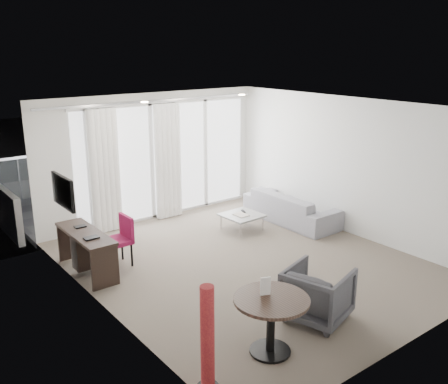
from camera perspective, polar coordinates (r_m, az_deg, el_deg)
floor at (r=8.42m, az=2.52°, el=-8.12°), size 5.00×6.00×0.00m
ceiling at (r=7.72m, az=2.76°, el=9.74°), size 5.00×6.00×0.00m
wall_left at (r=6.71m, az=-13.95°, el=-3.17°), size 0.00×6.00×2.60m
wall_right at (r=9.73m, az=13.98°, el=2.87°), size 0.00×6.00×2.60m
wall_front at (r=6.12m, az=21.12°, el=-5.73°), size 5.00×0.00×2.60m
window_panel at (r=10.53m, az=-6.65°, el=3.70°), size 4.00×0.02×2.38m
window_frame at (r=10.52m, az=-6.61°, el=3.69°), size 4.10×0.06×2.44m
curtain_left at (r=9.74m, az=-13.46°, el=2.32°), size 0.60×0.20×2.38m
curtain_right at (r=10.37m, az=-6.42°, el=3.51°), size 0.60×0.20×2.38m
curtain_track at (r=10.04m, az=-7.88°, el=10.27°), size 4.80×0.04×0.04m
downlight_a at (r=8.53m, az=-9.07°, el=10.12°), size 0.12×0.12×0.02m
downlight_b at (r=9.71m, az=2.05°, el=11.04°), size 0.12×0.12×0.02m
desk at (r=8.26m, az=-15.41°, el=-6.67°), size 0.45×1.44×0.68m
tv at (r=8.01m, az=-17.92°, el=0.06°), size 0.05×0.80×0.50m
desk_chair at (r=8.36m, az=-12.16°, el=-5.58°), size 0.46×0.43×0.84m
round_table at (r=6.05m, az=5.37°, el=-14.95°), size 0.94×0.94×0.71m
menu_card at (r=5.93m, az=4.74°, el=-11.53°), size 0.12×0.07×0.22m
red_lamp at (r=5.35m, az=-1.91°, el=-16.38°), size 0.25×0.25×1.19m
tub_armchair at (r=6.79m, az=10.64°, el=-11.37°), size 0.98×0.97×0.72m
coffee_table at (r=9.82m, az=2.05°, el=-3.46°), size 0.74×0.74×0.32m
remote at (r=9.92m, az=2.21°, el=-2.04°), size 0.10×0.16×0.02m
magazine at (r=9.71m, az=1.96°, el=-2.43°), size 0.20×0.25×0.01m
sofa at (r=10.33m, az=7.67°, el=-1.72°), size 0.82×2.10×0.61m
terrace_slab at (r=12.14m, az=-10.16°, el=-0.90°), size 5.60×3.00×0.12m
rattan_chair_a at (r=11.86m, az=-8.92°, el=0.93°), size 0.52×0.52×0.74m
rattan_chair_b at (r=12.19m, az=-4.44°, el=1.49°), size 0.52×0.52×0.74m
rattan_table at (r=12.74m, az=-5.56°, el=1.60°), size 0.54×0.54×0.52m
balustrade at (r=13.26m, az=-13.21°, el=2.90°), size 5.50×0.06×1.05m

